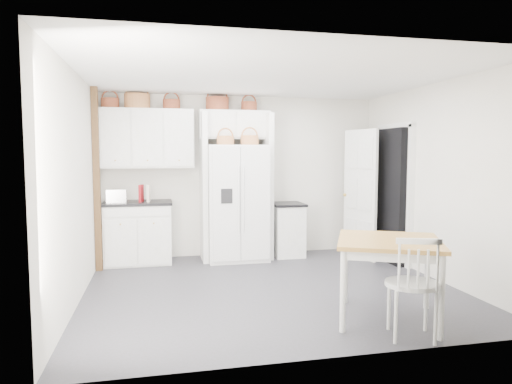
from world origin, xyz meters
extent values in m
plane|color=#303033|center=(0.00, 0.00, 0.00)|extent=(4.50, 4.50, 0.00)
plane|color=white|center=(0.00, 0.00, 2.60)|extent=(4.50, 4.50, 0.00)
plane|color=beige|center=(0.00, 2.00, 1.30)|extent=(4.50, 0.00, 4.50)
plane|color=beige|center=(-2.25, 0.00, 1.30)|extent=(0.00, 4.00, 4.00)
plane|color=beige|center=(2.25, 0.00, 1.30)|extent=(0.00, 4.00, 4.00)
cube|color=white|center=(-0.15, 1.64, 0.90)|extent=(0.93, 0.75, 1.80)
cube|color=silver|center=(-1.66, 1.70, 0.45)|extent=(0.98, 0.62, 0.90)
cube|color=silver|center=(0.70, 1.70, 0.41)|extent=(0.47, 0.56, 0.83)
cube|color=#A5812D|center=(0.89, -1.29, 0.41)|extent=(1.31, 1.31, 0.82)
cube|color=silver|center=(0.88, -1.75, 0.50)|extent=(0.60, 0.57, 0.99)
cube|color=black|center=(-1.66, 1.70, 0.92)|extent=(1.02, 0.66, 0.04)
cube|color=black|center=(0.70, 1.70, 0.85)|extent=(0.51, 0.60, 0.04)
cube|color=silver|center=(-1.97, 1.61, 1.04)|extent=(0.30, 0.19, 0.20)
cube|color=maroon|center=(-1.60, 1.62, 1.08)|extent=(0.08, 0.18, 0.26)
cube|color=beige|center=(-1.50, 1.62, 1.07)|extent=(0.05, 0.18, 0.26)
cylinder|color=maroon|center=(-2.04, 1.83, 2.42)|extent=(0.26, 0.26, 0.15)
cylinder|color=brown|center=(-1.64, 1.83, 2.46)|extent=(0.38, 0.38, 0.22)
cylinder|color=maroon|center=(-1.13, 1.83, 2.43)|extent=(0.26, 0.26, 0.15)
cylinder|color=maroon|center=(-0.42, 1.83, 2.45)|extent=(0.36, 0.36, 0.20)
cylinder|color=maroon|center=(0.09, 1.83, 2.42)|extent=(0.25, 0.25, 0.15)
cylinder|color=brown|center=(-0.34, 1.54, 1.87)|extent=(0.26, 0.26, 0.14)
cylinder|color=brown|center=(0.04, 1.54, 1.88)|extent=(0.28, 0.28, 0.15)
cube|color=silver|center=(-1.50, 1.83, 1.90)|extent=(1.40, 0.34, 0.90)
cube|color=silver|center=(-0.15, 1.83, 2.12)|extent=(1.12, 0.34, 0.45)
cube|color=silver|center=(-0.66, 1.70, 1.15)|extent=(0.08, 0.60, 2.30)
cube|color=silver|center=(0.36, 1.70, 1.15)|extent=(0.08, 0.60, 2.30)
cube|color=#3C2312|center=(-2.20, 1.35, 1.30)|extent=(0.09, 0.09, 2.60)
cube|color=black|center=(2.16, 1.00, 1.02)|extent=(0.18, 0.85, 2.05)
cube|color=white|center=(1.80, 1.33, 1.02)|extent=(0.21, 0.79, 2.05)
camera|label=1|loc=(-1.36, -5.40, 1.68)|focal=32.00mm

